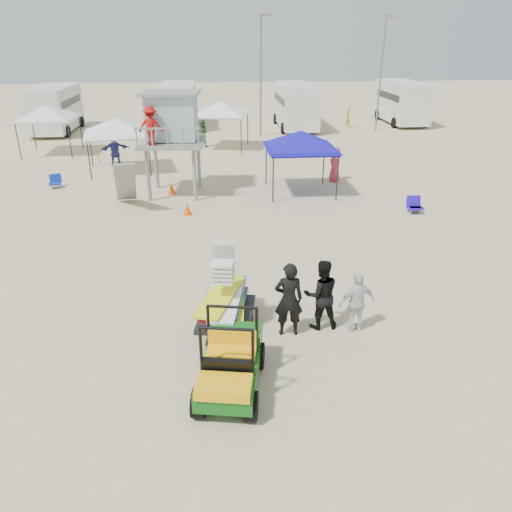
{
  "coord_description": "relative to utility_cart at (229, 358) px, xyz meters",
  "views": [
    {
      "loc": [
        -0.61,
        -9.28,
        6.83
      ],
      "look_at": [
        0.5,
        3.0,
        1.3
      ],
      "focal_mm": 35.0,
      "sensor_mm": 36.0,
      "label": 1
    }
  ],
  "objects": [
    {
      "name": "rv_far_left",
      "position": [
        -11.61,
        30.89,
        0.99
      ],
      "size": [
        2.64,
        6.8,
        3.25
      ],
      "color": "silver",
      "rests_on": "ground"
    },
    {
      "name": "canopy_white_c",
      "position": [
        0.54,
        23.97,
        1.98
      ],
      "size": [
        3.65,
        3.65,
        3.34
      ],
      "color": "black",
      "rests_on": "ground"
    },
    {
      "name": "lifeguard_tower",
      "position": [
        -1.98,
        14.25,
        2.48
      ],
      "size": [
        2.96,
        2.96,
        4.41
      ],
      "color": "gray",
      "rests_on": "ground"
    },
    {
      "name": "canopy_blue",
      "position": [
        3.84,
        13.89,
        1.89
      ],
      "size": [
        3.0,
        3.0,
        3.25
      ],
      "color": "black",
      "rests_on": "ground"
    },
    {
      "name": "beach_chair_b",
      "position": [
        8.16,
        10.75,
        -0.5
      ],
      "size": [
        0.56,
        0.6,
        0.64
      ],
      "color": "#1F0FA3",
      "rests_on": "ground"
    },
    {
      "name": "beach_chair_c",
      "position": [
        8.07,
        10.63,
        -0.5
      ],
      "size": [
        0.57,
        0.61,
        0.64
      ],
      "color": "#2411B8",
      "rests_on": "ground"
    },
    {
      "name": "man_left",
      "position": [
        1.52,
        2.03,
        0.15
      ],
      "size": [
        0.71,
        0.48,
        1.92
      ],
      "primitive_type": "imported",
      "rotation": [
        0.0,
        0.0,
        3.11
      ],
      "color": "black",
      "rests_on": "ground"
    },
    {
      "name": "rv_mid_left",
      "position": [
        -2.61,
        32.39,
        0.99
      ],
      "size": [
        2.65,
        6.5,
        3.25
      ],
      "color": "silver",
      "rests_on": "ground"
    },
    {
      "name": "beach_chair_a",
      "position": [
        -7.74,
        15.73,
        -0.5
      ],
      "size": [
        0.69,
        0.76,
        0.64
      ],
      "color": "#0F2DA3",
      "rests_on": "ground"
    },
    {
      "name": "rv_mid_right",
      "position": [
        6.39,
        30.89,
        0.99
      ],
      "size": [
        2.64,
        7.0,
        3.25
      ],
      "color": "silver",
      "rests_on": "ground"
    },
    {
      "name": "umbrella_a",
      "position": [
        -6.56,
        20.33,
        0.05
      ],
      "size": [
        2.0,
        2.03,
        1.71
      ],
      "primitive_type": "imported",
      "rotation": [
        0.0,
        0.0,
        0.07
      ],
      "color": "red",
      "rests_on": "ground"
    },
    {
      "name": "ground",
      "position": [
        0.4,
        0.89,
        -0.81
      ],
      "size": [
        140.0,
        140.0,
        0.0
      ],
      "primitive_type": "plane",
      "color": "beige",
      "rests_on": "ground"
    },
    {
      "name": "cone_near",
      "position": [
        -1.27,
        11.18,
        -0.56
      ],
      "size": [
        0.34,
        0.34,
        0.5
      ],
      "primitive_type": "cone",
      "color": "#FF5208",
      "rests_on": "ground"
    },
    {
      "name": "utility_cart",
      "position": [
        0.0,
        0.0,
        0.0
      ],
      "size": [
        1.53,
        2.46,
        1.74
      ],
      "color": "#0D5814",
      "rests_on": "ground"
    },
    {
      "name": "cone_far",
      "position": [
        -2.1,
        14.18,
        -0.56
      ],
      "size": [
        0.34,
        0.34,
        0.5
      ],
      "primitive_type": "cone",
      "color": "#DA5206",
      "rests_on": "ground"
    },
    {
      "name": "light_pole_right",
      "position": [
        12.4,
        29.39,
        3.19
      ],
      "size": [
        0.14,
        0.14,
        8.0
      ],
      "primitive_type": "cylinder",
      "color": "slate",
      "rests_on": "ground"
    },
    {
      "name": "rv_far_right",
      "position": [
        15.39,
        32.39,
        0.99
      ],
      "size": [
        2.64,
        6.6,
        3.25
      ],
      "color": "silver",
      "rests_on": "ground"
    },
    {
      "name": "distant_beachgoers",
      "position": [
        -0.03,
        21.44,
        0.04
      ],
      "size": [
        17.32,
        16.11,
        1.72
      ],
      "color": "#C1CF4D",
      "rests_on": "ground"
    },
    {
      "name": "canopy_white_a",
      "position": [
        -5.09,
        18.58,
        1.85
      ],
      "size": [
        3.62,
        3.62,
        3.21
      ],
      "color": "black",
      "rests_on": "ground"
    },
    {
      "name": "man_mid",
      "position": [
        2.37,
        2.28,
        0.11
      ],
      "size": [
        0.91,
        0.72,
        1.84
      ],
      "primitive_type": "imported",
      "rotation": [
        0.0,
        0.0,
        3.17
      ],
      "color": "black",
      "rests_on": "ground"
    },
    {
      "name": "canopy_white_b",
      "position": [
        -9.91,
        23.36,
        1.95
      ],
      "size": [
        3.09,
        3.09,
        3.31
      ],
      "color": "black",
      "rests_on": "ground"
    },
    {
      "name": "light_pole_left",
      "position": [
        3.4,
        27.89,
        3.19
      ],
      "size": [
        0.14,
        0.14,
        8.0
      ],
      "primitive_type": "cylinder",
      "color": "slate",
      "rests_on": "ground"
    },
    {
      "name": "man_right",
      "position": [
        3.22,
        2.03,
        -0.02
      ],
      "size": [
        0.99,
        0.55,
        1.59
      ],
      "primitive_type": "imported",
      "rotation": [
        0.0,
        0.0,
        3.33
      ],
      "color": "silver",
      "rests_on": "ground"
    },
    {
      "name": "umbrella_b",
      "position": [
        -5.45,
        22.26,
        0.01
      ],
      "size": [
        2.54,
        2.54,
        1.63
      ],
      "primitive_type": "imported",
      "rotation": [
        0.0,
        0.0,
        0.74
      ],
      "color": "orange",
      "rests_on": "ground"
    },
    {
      "name": "surf_trailer",
      "position": [
        0.0,
        2.33,
        0.04
      ],
      "size": [
        1.59,
        2.47,
        2.09
      ],
      "color": "black",
      "rests_on": "ground"
    }
  ]
}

